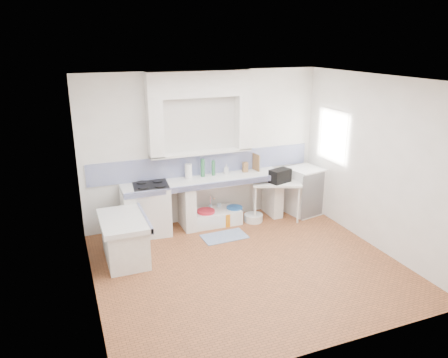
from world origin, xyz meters
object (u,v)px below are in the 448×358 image
object	(u,v)px
stove	(152,210)
side_table	(276,200)
fridge	(304,191)
sink	(214,218)

from	to	relation	value
stove	side_table	distance (m)	2.35
side_table	fridge	distance (m)	0.67
sink	fridge	world-z (taller)	fridge
stove	side_table	xyz separation A→B (m)	(2.34, -0.25, -0.06)
side_table	fridge	bearing A→B (deg)	27.56
side_table	stove	bearing A→B (deg)	-163.83
sink	stove	bearing A→B (deg)	179.70
fridge	sink	bearing A→B (deg)	162.91
sink	side_table	distance (m)	1.23
stove	sink	bearing A→B (deg)	4.30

